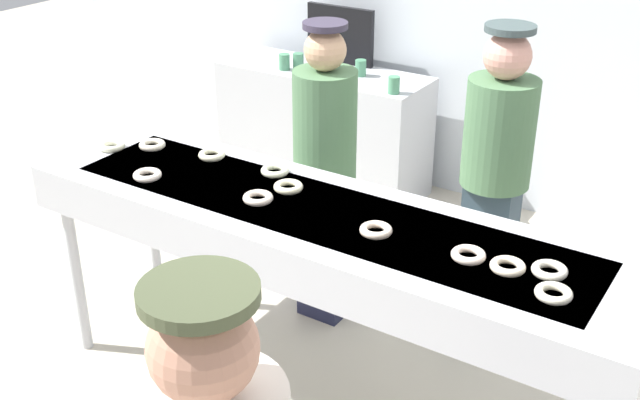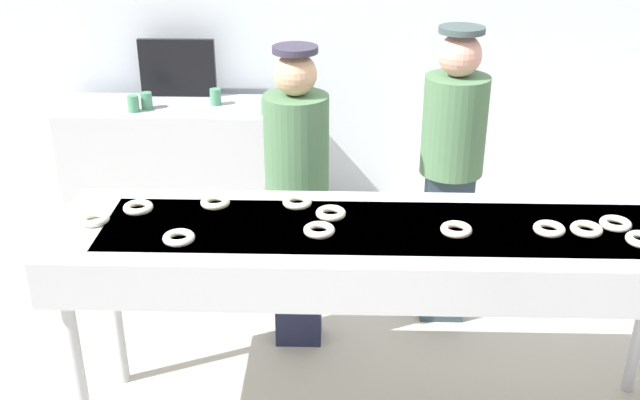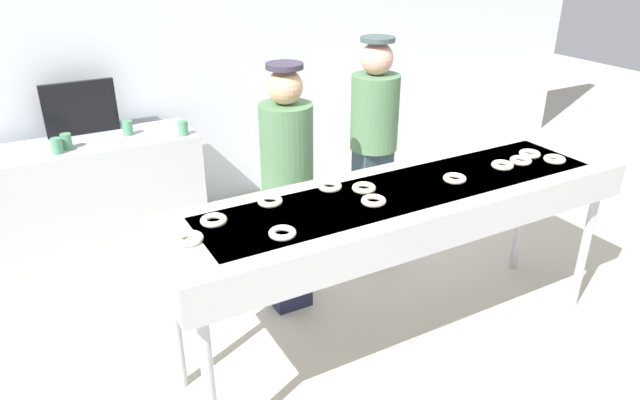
{
  "view_description": "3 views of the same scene",
  "coord_description": "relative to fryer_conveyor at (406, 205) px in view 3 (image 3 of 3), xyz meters",
  "views": [
    {
      "loc": [
        1.55,
        -2.4,
        2.47
      ],
      "look_at": [
        -0.19,
        0.3,
        0.88
      ],
      "focal_mm": 44.42,
      "sensor_mm": 36.0,
      "label": 1
    },
    {
      "loc": [
        -0.18,
        -2.71,
        2.39
      ],
      "look_at": [
        -0.27,
        0.39,
        0.95
      ],
      "focal_mm": 41.88,
      "sensor_mm": 36.0,
      "label": 2
    },
    {
      "loc": [
        -1.76,
        -2.21,
        2.27
      ],
      "look_at": [
        -0.33,
        0.36,
        0.87
      ],
      "focal_mm": 32.28,
      "sensor_mm": 36.0,
      "label": 3
    }
  ],
  "objects": [
    {
      "name": "ground_plane",
      "position": [
        0.0,
        0.0,
        -0.91
      ],
      "size": [
        16.0,
        16.0,
        0.0
      ],
      "primitive_type": "plane",
      "color": "beige"
    },
    {
      "name": "back_wall",
      "position": [
        0.0,
        2.51,
        0.56
      ],
      "size": [
        8.0,
        0.12,
        2.94
      ],
      "primitive_type": "cube",
      "color": "silver",
      "rests_on": "ground"
    },
    {
      "name": "fryer_conveyor",
      "position": [
        0.0,
        0.0,
        0.0
      ],
      "size": [
        2.69,
        0.69,
        1.01
      ],
      "color": "#B7BABF",
      "rests_on": "ground"
    },
    {
      "name": "sugar_donut_0",
      "position": [
        1.0,
        -0.11,
        0.11
      ],
      "size": [
        0.18,
        0.18,
        0.03
      ],
      "primitive_type": "torus",
      "rotation": [
        0.0,
        0.0,
        0.7
      ],
      "color": "white",
      "rests_on": "fryer_conveyor"
    },
    {
      "name": "sugar_donut_1",
      "position": [
        -0.81,
        -0.15,
        0.11
      ],
      "size": [
        0.13,
        0.13,
        0.03
      ],
      "primitive_type": "torus",
      "rotation": [
        0.0,
        0.0,
        1.63
      ],
      "color": "white",
      "rests_on": "fryer_conveyor"
    },
    {
      "name": "sugar_donut_2",
      "position": [
        0.29,
        -0.05,
        0.11
      ],
      "size": [
        0.16,
        0.16,
        0.03
      ],
      "primitive_type": "torus",
      "rotation": [
        0.0,
        0.0,
        0.31
      ],
      "color": "#FDE3C4",
      "rests_on": "fryer_conveyor"
    },
    {
      "name": "sugar_donut_3",
      "position": [
        -1.19,
        0.01,
        0.11
      ],
      "size": [
        0.15,
        0.15,
        0.03
      ],
      "primitive_type": "torus",
      "rotation": [
        0.0,
        0.0,
        2.91
      ],
      "color": "#F4F2CA",
      "rests_on": "fryer_conveyor"
    },
    {
      "name": "sugar_donut_4",
      "position": [
        0.66,
        -0.03,
        0.11
      ],
      "size": [
        0.16,
        0.16,
        0.03
      ],
      "primitive_type": "torus",
      "rotation": [
        0.0,
        0.0,
        1.85
      ],
      "color": "#FDE6CF",
      "rests_on": "fryer_conveyor"
    },
    {
      "name": "sugar_donut_5",
      "position": [
        -0.22,
        0.09,
        0.11
      ],
      "size": [
        0.13,
        0.13,
        0.03
      ],
      "primitive_type": "torus",
      "rotation": [
        0.0,
        0.0,
        3.09
      ],
      "color": "#F9F2C2",
      "rests_on": "fryer_conveyor"
    },
    {
      "name": "sugar_donut_6",
      "position": [
        0.81,
        -0.03,
        0.11
      ],
      "size": [
        0.15,
        0.15,
        0.03
      ],
      "primitive_type": "torus",
      "rotation": [
        0.0,
        0.0,
        2.93
      ],
      "color": "#FEEBC8",
      "rests_on": "fryer_conveyor"
    },
    {
      "name": "sugar_donut_7",
      "position": [
        -0.26,
        -0.07,
        0.11
      ],
      "size": [
        0.13,
        0.13,
        0.03
      ],
      "primitive_type": "torus",
      "rotation": [
        0.0,
        0.0,
        1.63
      ],
      "color": "#F5E1C9",
      "rests_on": "fryer_conveyor"
    },
    {
      "name": "sugar_donut_8",
      "position": [
        -1.03,
        0.12,
        0.11
      ],
      "size": [
        0.18,
        0.18,
        0.03
      ],
      "primitive_type": "torus",
      "rotation": [
        0.0,
        0.0,
        2.52
      ],
      "color": "#F9ECCD",
      "rests_on": "fryer_conveyor"
    },
    {
      "name": "sugar_donut_9",
      "position": [
        0.94,
        0.03,
        0.11
      ],
      "size": [
        0.16,
        0.16,
        0.03
      ],
      "primitive_type": "torus",
      "rotation": [
        0.0,
        0.0,
        0.37
      ],
      "color": "#EEE6CE",
      "rests_on": "fryer_conveyor"
    },
    {
      "name": "sugar_donut_10",
      "position": [
        -0.36,
        0.2,
        0.11
      ],
      "size": [
        0.16,
        0.16,
        0.03
      ],
      "primitive_type": "torus",
      "rotation": [
        0.0,
        0.0,
        2.77
      ],
      "color": "#EDF2CA",
      "rests_on": "fryer_conveyor"
    },
    {
      "name": "sugar_donut_11",
      "position": [
        -0.72,
        0.18,
        0.11
      ],
      "size": [
        0.14,
        0.14,
        0.03
      ],
      "primitive_type": "torus",
      "rotation": [
        0.0,
        0.0,
        0.16
      ],
      "color": "#F9F4C9",
      "rests_on": "fryer_conveyor"
    },
    {
      "name": "worker_baker",
      "position": [
        0.4,
        0.91,
        0.01
      ],
      "size": [
        0.33,
        0.33,
        1.64
      ],
      "rotation": [
        0.0,
        0.0,
        3.3
      ],
      "color": "#2D3F4A",
      "rests_on": "ground"
    },
    {
      "name": "worker_assistant",
      "position": [
        -0.39,
        0.65,
        -0.03
      ],
      "size": [
        0.31,
        0.31,
        1.6
      ],
      "rotation": [
        0.0,
        0.0,
        3.0
      ],
      "color": "#20233D",
      "rests_on": "ground"
    },
    {
      "name": "prep_counter",
      "position": [
        -1.3,
        2.06,
        -0.48
      ],
      "size": [
        1.5,
        0.54,
        0.86
      ],
      "primitive_type": "cube",
      "color": "#B7BABF",
      "rests_on": "ground"
    },
    {
      "name": "paper_cup_0",
      "position": [
        -1.53,
        1.92,
        0.0
      ],
      "size": [
        0.07,
        0.07,
        0.11
      ],
      "primitive_type": "cylinder",
      "color": "#4C8C66",
      "rests_on": "prep_counter"
    },
    {
      "name": "paper_cup_1",
      "position": [
        -0.66,
        1.88,
        0.0
      ],
      "size": [
        0.07,
        0.07,
        0.11
      ],
      "primitive_type": "cylinder",
      "color": "#4C8C66",
      "rests_on": "prep_counter"
    },
    {
      "name": "paper_cup_2",
      "position": [
        -1.46,
        1.99,
        0.0
      ],
      "size": [
        0.07,
        0.07,
        0.11
      ],
      "primitive_type": "cylinder",
      "color": "#4C8C66",
      "rests_on": "prep_counter"
    },
    {
      "name": "paper_cup_3",
      "position": [
        -1.02,
        2.09,
        0.0
      ],
      "size": [
        0.07,
        0.07,
        0.11
      ],
      "primitive_type": "cylinder",
      "color": "#4C8C66",
      "rests_on": "prep_counter"
    },
    {
      "name": "menu_display",
      "position": [
        -1.3,
        2.28,
        0.14
      ],
      "size": [
        0.52,
        0.04,
        0.4
      ],
      "primitive_type": "cube",
      "color": "black",
      "rests_on": "prep_counter"
    }
  ]
}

